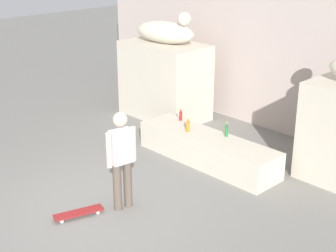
{
  "coord_description": "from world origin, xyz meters",
  "views": [
    {
      "loc": [
        6.07,
        -4.19,
        4.25
      ],
      "look_at": [
        0.1,
        1.53,
        1.1
      ],
      "focal_mm": 53.87,
      "sensor_mm": 36.0,
      "label": 1
    }
  ],
  "objects_px": {
    "statue_reclining_left": "(166,31)",
    "bottle_green": "(227,131)",
    "bottle_red": "(181,116)",
    "skateboard": "(79,213)",
    "bottle_orange": "(188,126)",
    "skater": "(122,157)"
  },
  "relations": [
    {
      "from": "bottle_green",
      "to": "skater",
      "type": "bearing_deg",
      "value": -90.2
    },
    {
      "from": "bottle_green",
      "to": "bottle_orange",
      "type": "distance_m",
      "value": 0.79
    },
    {
      "from": "statue_reclining_left",
      "to": "skater",
      "type": "xyz_separation_m",
      "value": [
        2.78,
        -3.62,
        -1.19
      ]
    },
    {
      "from": "bottle_orange",
      "to": "statue_reclining_left",
      "type": "bearing_deg",
      "value": 146.59
    },
    {
      "from": "statue_reclining_left",
      "to": "bottle_green",
      "type": "xyz_separation_m",
      "value": [
        2.79,
        -1.02,
        -1.45
      ]
    },
    {
      "from": "bottle_green",
      "to": "bottle_red",
      "type": "relative_size",
      "value": 1.12
    },
    {
      "from": "skateboard",
      "to": "bottle_green",
      "type": "height_order",
      "value": "bottle_green"
    },
    {
      "from": "bottle_red",
      "to": "bottle_orange",
      "type": "height_order",
      "value": "bottle_orange"
    },
    {
      "from": "skateboard",
      "to": "bottle_green",
      "type": "bearing_deg",
      "value": -168.53
    },
    {
      "from": "skateboard",
      "to": "bottle_red",
      "type": "xyz_separation_m",
      "value": [
        -0.98,
        3.31,
        0.59
      ]
    },
    {
      "from": "statue_reclining_left",
      "to": "skateboard",
      "type": "distance_m",
      "value": 5.4
    },
    {
      "from": "statue_reclining_left",
      "to": "bottle_green",
      "type": "distance_m",
      "value": 3.3
    },
    {
      "from": "skater",
      "to": "bottle_orange",
      "type": "xyz_separation_m",
      "value": [
        -0.69,
        2.25,
        -0.26
      ]
    },
    {
      "from": "statue_reclining_left",
      "to": "bottle_red",
      "type": "bearing_deg",
      "value": -44.58
    },
    {
      "from": "bottle_green",
      "to": "bottle_orange",
      "type": "height_order",
      "value": "bottle_green"
    },
    {
      "from": "statue_reclining_left",
      "to": "skateboard",
      "type": "xyz_separation_m",
      "value": [
        2.51,
        -4.33,
        -2.05
      ]
    },
    {
      "from": "skater",
      "to": "bottle_red",
      "type": "distance_m",
      "value": 2.91
    },
    {
      "from": "skater",
      "to": "skateboard",
      "type": "xyz_separation_m",
      "value": [
        -0.27,
        -0.7,
        -0.86
      ]
    },
    {
      "from": "statue_reclining_left",
      "to": "bottle_orange",
      "type": "bearing_deg",
      "value": -44.29
    },
    {
      "from": "skateboard",
      "to": "bottle_orange",
      "type": "height_order",
      "value": "bottle_orange"
    },
    {
      "from": "skateboard",
      "to": "bottle_red",
      "type": "bearing_deg",
      "value": -147.1
    },
    {
      "from": "statue_reclining_left",
      "to": "bottle_red",
      "type": "distance_m",
      "value": 2.35
    }
  ]
}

